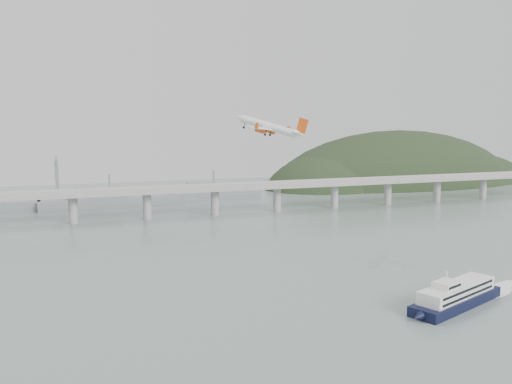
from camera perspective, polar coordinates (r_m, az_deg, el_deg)
name	(u,v)px	position (r m, az deg, el deg)	size (l,w,h in m)	color
ground	(304,301)	(215.20, 5.10, -11.35)	(900.00, 900.00, 0.00)	slate
bridge	(187,193)	(397.17, -7.31, -0.10)	(800.00, 22.00, 23.90)	#959592
headland	(408,200)	(642.36, 15.69, -0.79)	(365.00, 155.00, 156.00)	black
ferry	(456,296)	(221.09, 20.35, -10.18)	(75.44, 35.36, 14.89)	black
airliner	(269,127)	(272.51, 1.43, 6.87)	(31.95, 33.64, 13.42)	white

